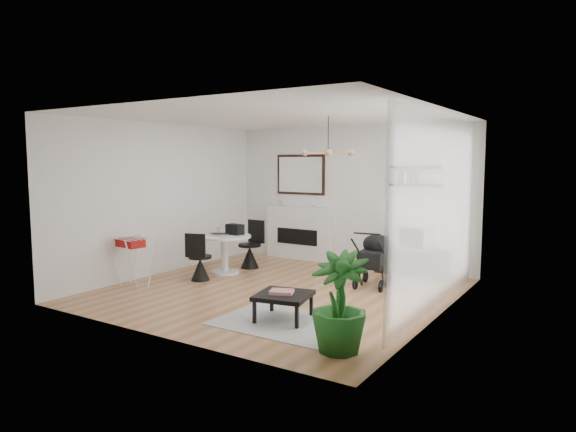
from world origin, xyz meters
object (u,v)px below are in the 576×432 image
Objects in this scene: crt_tv at (415,237)px; stroller at (374,262)px; tv_console at (411,262)px; dining_table at (225,248)px; potted_plant at (339,302)px; fireplace at (299,226)px; drying_rack at (133,260)px; coffee_table at (284,296)px.

stroller is (-0.28, -1.16, -0.28)m from crt_tv.
tv_console is at bearing 73.23° from stroller.
dining_table is 1.01× the size of stroller.
stroller is at bearing 105.97° from potted_plant.
fireplace is 2.29× the size of stroller.
fireplace is 3.60m from drying_rack.
stroller is (2.24, -1.32, -0.28)m from fireplace.
potted_plant is at bearing -33.66° from dining_table.
crt_tv is at bearing 81.11° from coffee_table.
fireplace is at bearing 118.58° from coffee_table.
fireplace reaches higher than stroller.
tv_console is 1.15× the size of potted_plant.
fireplace reaches higher than potted_plant.
potted_plant is at bearing -28.78° from coffee_table.
tv_console is 2.45× the size of crt_tv.
coffee_table is at bearing -97.98° from tv_console.
dining_table is 0.88× the size of potted_plant.
dining_table is 1.19× the size of drying_rack.
crt_tv is at bearing 97.75° from potted_plant.
dining_table reaches higher than coffee_table.
stroller reaches higher than drying_rack.
potted_plant is at bearing -3.22° from drying_rack.
tv_console is 3.51m from coffee_table.
drying_rack reaches higher than tv_console.
dining_table reaches higher than tv_console.
stroller is (3.30, 2.11, -0.02)m from drying_rack.
coffee_table is at bearing 151.22° from potted_plant.
tv_console reaches higher than coffee_table.
stroller is at bearing -103.44° from crt_tv.
tv_console is 1.30× the size of dining_table.
crt_tv reaches higher than drying_rack.
tv_console is 0.46m from crt_tv.
fireplace is at bearing 176.50° from tv_console.
drying_rack is (-3.52, -3.28, 0.19)m from tv_console.
potted_plant reaches higher than stroller.
dining_table is at bearing 144.25° from coffee_table.
coffee_table is at bearing -35.75° from dining_table.
potted_plant is (4.13, -0.79, 0.12)m from drying_rack.
fireplace is at bearing 176.51° from crt_tv.
coffee_table is (-0.54, -3.47, -0.38)m from crt_tv.
potted_plant is at bearing -53.99° from fireplace.
crt_tv is at bearing 70.55° from stroller.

